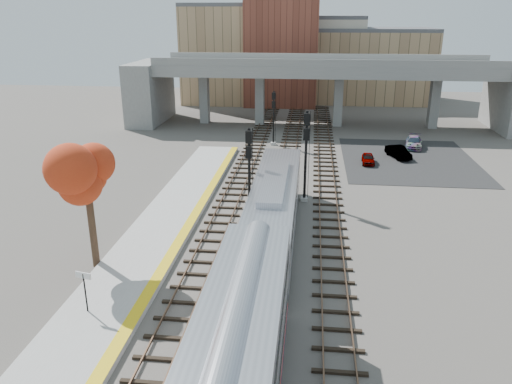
% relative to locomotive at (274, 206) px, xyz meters
% --- Properties ---
extents(ground, '(160.00, 160.00, 0.00)m').
position_rel_locomotive_xyz_m(ground, '(-1.00, -6.80, -2.28)').
color(ground, '#47423D').
rests_on(ground, ground).
extents(platform, '(4.50, 60.00, 0.35)m').
position_rel_locomotive_xyz_m(platform, '(-8.25, -6.80, -2.10)').
color(platform, '#9E9E99').
rests_on(platform, ground).
extents(yellow_strip, '(0.70, 60.00, 0.01)m').
position_rel_locomotive_xyz_m(yellow_strip, '(-6.35, -6.80, -1.92)').
color(yellow_strip, yellow).
rests_on(yellow_strip, platform).
extents(tracks, '(10.70, 95.00, 0.25)m').
position_rel_locomotive_xyz_m(tracks, '(-0.07, 5.70, -2.20)').
color(tracks, black).
rests_on(tracks, ground).
extents(overpass, '(54.00, 12.00, 9.50)m').
position_rel_locomotive_xyz_m(overpass, '(3.92, 38.20, 3.53)').
color(overpass, slate).
rests_on(overpass, ground).
extents(buildings_far, '(43.00, 21.00, 20.60)m').
position_rel_locomotive_xyz_m(buildings_far, '(0.26, 59.77, 5.60)').
color(buildings_far, tan).
rests_on(buildings_far, ground).
extents(parking_lot, '(14.00, 18.00, 0.04)m').
position_rel_locomotive_xyz_m(parking_lot, '(13.00, 21.20, -2.26)').
color(parking_lot, black).
rests_on(parking_lot, ground).
extents(locomotive, '(3.02, 19.05, 4.10)m').
position_rel_locomotive_xyz_m(locomotive, '(0.00, 0.00, 0.00)').
color(locomotive, '#A8AAB2').
rests_on(locomotive, ground).
extents(signal_mast_near, '(0.60, 0.64, 7.20)m').
position_rel_locomotive_xyz_m(signal_mast_near, '(-2.10, 2.65, 1.33)').
color(signal_mast_near, '#9E9E99').
rests_on(signal_mast_near, ground).
extents(signal_mast_mid, '(0.60, 0.64, 7.68)m').
position_rel_locomotive_xyz_m(signal_mast_mid, '(2.00, 7.33, 1.64)').
color(signal_mast_mid, '#9E9E99').
rests_on(signal_mast_mid, ground).
extents(signal_mast_far, '(0.60, 0.64, 6.46)m').
position_rel_locomotive_xyz_m(signal_mast_far, '(-2.10, 26.10, 0.81)').
color(signal_mast_far, '#9E9E99').
rests_on(signal_mast_far, ground).
extents(station_sign, '(0.89, 0.25, 2.27)m').
position_rel_locomotive_xyz_m(station_sign, '(-8.91, -11.10, -0.30)').
color(station_sign, black).
rests_on(station_sign, platform).
extents(tree, '(3.60, 3.60, 8.31)m').
position_rel_locomotive_xyz_m(tree, '(-10.76, -5.68, 3.89)').
color(tree, '#382619').
rests_on(tree, ground).
extents(car_a, '(1.40, 3.21, 1.08)m').
position_rel_locomotive_xyz_m(car_a, '(8.47, 19.20, -1.70)').
color(car_a, '#99999E').
rests_on(car_a, parking_lot).
extents(car_b, '(2.59, 4.17, 1.30)m').
position_rel_locomotive_xyz_m(car_b, '(11.97, 21.80, -1.59)').
color(car_b, '#99999E').
rests_on(car_b, parking_lot).
extents(car_c, '(2.55, 4.68, 1.29)m').
position_rel_locomotive_xyz_m(car_c, '(14.46, 26.51, -1.59)').
color(car_c, '#99999E').
rests_on(car_c, parking_lot).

